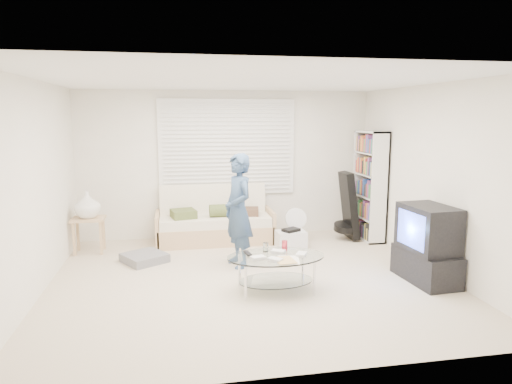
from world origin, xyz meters
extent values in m
plane|color=beige|center=(0.00, 0.00, 0.00)|extent=(5.00, 5.00, 0.00)
cube|color=white|center=(0.00, 2.25, 1.25)|extent=(5.00, 0.02, 2.50)
cube|color=white|center=(0.00, -2.25, 1.25)|extent=(5.00, 0.02, 2.50)
cube|color=white|center=(-2.50, 0.00, 1.25)|extent=(0.02, 4.50, 2.50)
cube|color=white|center=(2.50, 0.00, 1.25)|extent=(0.02, 4.50, 2.50)
cube|color=white|center=(0.00, 0.00, 2.50)|extent=(5.00, 4.50, 0.02)
cube|color=white|center=(0.00, 2.22, 1.55)|extent=(2.32, 0.06, 1.62)
cube|color=black|center=(0.00, 2.21, 1.55)|extent=(2.20, 0.01, 1.50)
cube|color=silver|center=(0.00, 2.18, 1.55)|extent=(2.16, 0.04, 1.50)
cube|color=silver|center=(0.00, 2.20, 1.55)|extent=(2.32, 0.08, 1.62)
cube|color=tan|center=(-0.27, 1.83, 0.15)|extent=(1.87, 0.75, 0.30)
cube|color=beige|center=(-0.27, 1.81, 0.37)|extent=(1.79, 0.69, 0.15)
cube|color=beige|center=(-0.27, 2.13, 0.65)|extent=(1.79, 0.21, 0.57)
cube|color=tan|center=(-1.20, 1.83, 0.26)|extent=(0.06, 0.75, 0.52)
cube|color=tan|center=(0.66, 1.83, 0.26)|extent=(0.06, 0.75, 0.52)
cube|color=#425427|center=(-0.78, 1.78, 0.51)|extent=(0.44, 0.44, 0.13)
cylinder|color=#425427|center=(-0.13, 1.75, 0.55)|extent=(0.47, 0.21, 0.21)
cube|color=#4E3427|center=(0.29, 1.81, 0.50)|extent=(0.39, 0.39, 0.11)
cube|color=slate|center=(-1.37, 0.97, 0.06)|extent=(0.74, 0.74, 0.12)
cube|color=tan|center=(-2.22, 1.59, 0.53)|extent=(0.48, 0.39, 0.04)
cube|color=tan|center=(-2.41, 1.44, 0.26)|extent=(0.04, 0.04, 0.52)
cube|color=tan|center=(-2.03, 1.44, 0.26)|extent=(0.04, 0.04, 0.52)
cube|color=tan|center=(-2.41, 1.73, 0.26)|extent=(0.04, 0.04, 0.52)
cube|color=tan|center=(-2.03, 1.73, 0.26)|extent=(0.04, 0.04, 0.52)
imported|color=white|center=(-2.22, 1.59, 0.75)|extent=(0.39, 0.39, 0.41)
cube|color=white|center=(2.33, 1.58, 0.92)|extent=(0.29, 0.77, 1.83)
cube|color=black|center=(1.97, 1.58, 0.59)|extent=(0.28, 0.41, 1.14)
cylinder|color=black|center=(1.93, 1.58, 0.22)|extent=(0.41, 0.42, 0.16)
cylinder|color=white|center=(1.03, 1.57, 0.01)|extent=(0.24, 0.24, 0.03)
cylinder|color=white|center=(1.03, 1.57, 0.16)|extent=(0.03, 0.03, 0.30)
cylinder|color=white|center=(1.03, 1.57, 0.41)|extent=(0.36, 0.14, 0.35)
cylinder|color=white|center=(1.03, 1.57, 0.41)|extent=(0.10, 0.06, 0.09)
cube|color=white|center=(0.88, 1.26, 0.14)|extent=(0.47, 0.34, 0.27)
cube|color=black|center=(0.88, 1.26, 0.30)|extent=(0.31, 0.28, 0.05)
cube|color=black|center=(2.20, -0.46, 0.20)|extent=(0.54, 0.93, 0.40)
cube|color=black|center=(2.20, -0.46, 0.69)|extent=(0.55, 0.78, 0.58)
cube|color=#516BFF|center=(1.96, -0.48, 0.69)|extent=(0.06, 0.58, 0.44)
ellipsoid|color=silver|center=(0.25, -0.44, 0.43)|extent=(1.18, 0.75, 0.02)
ellipsoid|color=silver|center=(0.25, -0.44, 0.13)|extent=(0.90, 0.58, 0.01)
cylinder|color=silver|center=(-0.16, -0.68, 0.20)|extent=(0.03, 0.03, 0.41)
cylinder|color=silver|center=(0.65, -0.68, 0.20)|extent=(0.03, 0.03, 0.41)
cylinder|color=silver|center=(-0.16, -0.21, 0.20)|extent=(0.03, 0.03, 0.41)
cylinder|color=silver|center=(0.65, -0.21, 0.20)|extent=(0.03, 0.03, 0.41)
cube|color=white|center=(0.01, -0.53, 0.45)|extent=(0.18, 0.15, 0.04)
cube|color=white|center=(0.30, -0.34, 0.45)|extent=(0.19, 0.17, 0.04)
cube|color=white|center=(0.55, -0.50, 0.45)|extent=(0.17, 0.19, 0.04)
cube|color=white|center=(0.20, -0.64, 0.45)|extent=(0.19, 0.19, 0.04)
cylinder|color=silver|center=(0.16, -0.25, 0.49)|extent=(0.07, 0.07, 0.11)
cylinder|color=#E0384A|center=(0.41, -0.23, 0.50)|extent=(0.07, 0.07, 0.12)
cube|color=black|center=(-0.07, -0.32, 0.45)|extent=(0.08, 0.19, 0.02)
cube|color=white|center=(0.36, -0.64, 0.44)|extent=(0.29, 0.36, 0.01)
cube|color=tan|center=(0.30, -0.66, 0.45)|extent=(0.24, 0.31, 0.01)
imported|color=#34466A|center=(-0.06, 0.57, 0.79)|extent=(0.53, 0.66, 1.58)
camera|label=1|loc=(-0.93, -5.53, 2.08)|focal=32.00mm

